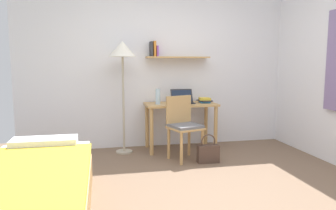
# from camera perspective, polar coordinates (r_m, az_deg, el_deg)

# --- Properties ---
(ground_plane) EXTENTS (5.28, 5.28, 0.00)m
(ground_plane) POSITION_cam_1_polar(r_m,az_deg,el_deg) (3.39, 5.55, -15.41)
(ground_plane) COLOR brown
(wall_back) EXTENTS (4.40, 0.27, 2.60)m
(wall_back) POSITION_cam_1_polar(r_m,az_deg,el_deg) (5.09, -1.12, 7.29)
(wall_back) COLOR white
(wall_back) RESTS_ON ground_plane
(bed) EXTENTS (0.96, 1.97, 0.54)m
(bed) POSITION_cam_1_polar(r_m,az_deg,el_deg) (2.98, -23.18, -14.39)
(bed) COLOR tan
(bed) RESTS_ON ground_plane
(desk) EXTENTS (1.06, 0.55, 0.71)m
(desk) POSITION_cam_1_polar(r_m,az_deg,el_deg) (4.88, 2.24, -1.23)
(desk) COLOR tan
(desk) RESTS_ON ground_plane
(desk_chair) EXTENTS (0.51, 0.50, 0.87)m
(desk_chair) POSITION_cam_1_polar(r_m,az_deg,el_deg) (4.40, 2.74, -3.42)
(desk_chair) COLOR tan
(desk_chair) RESTS_ON ground_plane
(standing_lamp) EXTENTS (0.40, 0.40, 1.63)m
(standing_lamp) POSITION_cam_1_polar(r_m,az_deg,el_deg) (4.68, -8.07, 8.78)
(standing_lamp) COLOR #B2A893
(standing_lamp) RESTS_ON ground_plane
(laptop) EXTENTS (0.34, 0.23, 0.21)m
(laptop) POSITION_cam_1_polar(r_m,az_deg,el_deg) (4.88, 2.55, 0.96)
(laptop) COLOR black
(laptop) RESTS_ON desk
(water_bottle) EXTENTS (0.07, 0.07, 0.23)m
(water_bottle) POSITION_cam_1_polar(r_m,az_deg,el_deg) (4.73, -1.80, 1.50)
(water_bottle) COLOR silver
(water_bottle) RESTS_ON desk
(book_stack) EXTENTS (0.20, 0.25, 0.07)m
(book_stack) POSITION_cam_1_polar(r_m,az_deg,el_deg) (4.97, 6.53, 0.85)
(book_stack) COLOR #3384C6
(book_stack) RESTS_ON desk
(handbag) EXTENTS (0.28, 0.12, 0.39)m
(handbag) POSITION_cam_1_polar(r_m,az_deg,el_deg) (4.34, 7.13, -8.45)
(handbag) COLOR #4C382D
(handbag) RESTS_ON ground_plane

